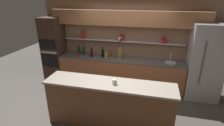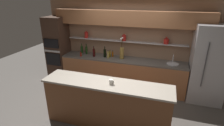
{
  "view_description": "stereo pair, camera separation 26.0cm",
  "coord_description": "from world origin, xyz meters",
  "px_view_note": "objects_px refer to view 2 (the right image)",
  "views": [
    {
      "loc": [
        0.81,
        -3.57,
        2.68
      ],
      "look_at": [
        -0.15,
        0.36,
        1.11
      ],
      "focal_mm": 28.0,
      "sensor_mm": 36.0,
      "label": 1
    },
    {
      "loc": [
        1.06,
        -3.5,
        2.68
      ],
      "look_at": [
        -0.15,
        0.36,
        1.11
      ],
      "focal_mm": 28.0,
      "sensor_mm": 36.0,
      "label": 2
    }
  ],
  "objects_px": {
    "bottle_oil_0": "(94,52)",
    "bottle_wine_4": "(82,50)",
    "bottle_wine_1": "(105,53)",
    "refrigerator": "(208,65)",
    "flower_vase": "(122,52)",
    "bottle_sauce_2": "(81,54)",
    "bottle_oil_5": "(110,54)",
    "bottle_sauce_8": "(113,54)",
    "coffee_mug": "(111,82)",
    "bottle_wine_7": "(94,53)",
    "bottle_wine_3": "(86,50)",
    "oven_tower": "(58,49)",
    "bottle_spirit_6": "(108,55)",
    "sink_fixture": "(173,63)"
  },
  "relations": [
    {
      "from": "sink_fixture",
      "to": "coffee_mug",
      "type": "height_order",
      "value": "sink_fixture"
    },
    {
      "from": "bottle_wine_1",
      "to": "bottle_wine_4",
      "type": "height_order",
      "value": "bottle_wine_1"
    },
    {
      "from": "bottle_sauce_2",
      "to": "coffee_mug",
      "type": "distance_m",
      "value": 2.21
    },
    {
      "from": "bottle_oil_0",
      "to": "bottle_wine_1",
      "type": "height_order",
      "value": "bottle_wine_1"
    },
    {
      "from": "refrigerator",
      "to": "flower_vase",
      "type": "xyz_separation_m",
      "value": [
        -2.31,
        0.06,
        0.11
      ]
    },
    {
      "from": "oven_tower",
      "to": "bottle_sauce_2",
      "type": "relative_size",
      "value": 12.66
    },
    {
      "from": "bottle_oil_5",
      "to": "bottle_sauce_8",
      "type": "distance_m",
      "value": 0.09
    },
    {
      "from": "refrigerator",
      "to": "bottle_wine_4",
      "type": "relative_size",
      "value": 6.3
    },
    {
      "from": "bottle_sauce_2",
      "to": "bottle_oil_5",
      "type": "height_order",
      "value": "bottle_oil_5"
    },
    {
      "from": "sink_fixture",
      "to": "bottle_wine_7",
      "type": "xyz_separation_m",
      "value": [
        -2.31,
        -0.05,
        0.1
      ]
    },
    {
      "from": "flower_vase",
      "to": "bottle_wine_7",
      "type": "bearing_deg",
      "value": -175.7
    },
    {
      "from": "flower_vase",
      "to": "bottle_wine_7",
      "type": "xyz_separation_m",
      "value": [
        -0.86,
        -0.07,
        -0.09
      ]
    },
    {
      "from": "bottle_sauce_2",
      "to": "bottle_wine_7",
      "type": "height_order",
      "value": "bottle_wine_7"
    },
    {
      "from": "sink_fixture",
      "to": "bottle_oil_5",
      "type": "xyz_separation_m",
      "value": [
        -1.83,
        0.06,
        0.07
      ]
    },
    {
      "from": "oven_tower",
      "to": "bottle_spirit_6",
      "type": "relative_size",
      "value": 8.53
    },
    {
      "from": "bottle_oil_5",
      "to": "coffee_mug",
      "type": "relative_size",
      "value": 2.18
    },
    {
      "from": "oven_tower",
      "to": "bottle_oil_5",
      "type": "height_order",
      "value": "oven_tower"
    },
    {
      "from": "refrigerator",
      "to": "oven_tower",
      "type": "xyz_separation_m",
      "value": [
        -4.47,
        0.04,
        0.01
      ]
    },
    {
      "from": "oven_tower",
      "to": "coffee_mug",
      "type": "bearing_deg",
      "value": -36.44
    },
    {
      "from": "bottle_oil_5",
      "to": "bottle_wine_7",
      "type": "height_order",
      "value": "bottle_wine_7"
    },
    {
      "from": "coffee_mug",
      "to": "bottle_spirit_6",
      "type": "bearing_deg",
      "value": 110.63
    },
    {
      "from": "refrigerator",
      "to": "flower_vase",
      "type": "height_order",
      "value": "refrigerator"
    },
    {
      "from": "bottle_wine_7",
      "to": "bottle_sauce_8",
      "type": "bearing_deg",
      "value": 16.18
    },
    {
      "from": "sink_fixture",
      "to": "oven_tower",
      "type": "bearing_deg",
      "value": -179.81
    },
    {
      "from": "refrigerator",
      "to": "bottle_wine_3",
      "type": "relative_size",
      "value": 6.19
    },
    {
      "from": "bottle_sauce_2",
      "to": "coffee_mug",
      "type": "xyz_separation_m",
      "value": [
        1.5,
        -1.62,
        0.08
      ]
    },
    {
      "from": "bottle_wine_4",
      "to": "bottle_sauce_8",
      "type": "distance_m",
      "value": 1.06
    },
    {
      "from": "flower_vase",
      "to": "bottle_wine_3",
      "type": "distance_m",
      "value": 1.2
    },
    {
      "from": "refrigerator",
      "to": "bottle_wine_1",
      "type": "xyz_separation_m",
      "value": [
        -2.83,
        0.05,
        0.02
      ]
    },
    {
      "from": "bottle_sauce_2",
      "to": "coffee_mug",
      "type": "bearing_deg",
      "value": -47.26
    },
    {
      "from": "bottle_sauce_2",
      "to": "bottle_oil_5",
      "type": "relative_size",
      "value": 0.73
    },
    {
      "from": "bottle_spirit_6",
      "to": "bottle_wine_1",
      "type": "bearing_deg",
      "value": 152.37
    },
    {
      "from": "bottle_oil_0",
      "to": "bottle_wine_3",
      "type": "relative_size",
      "value": 0.71
    },
    {
      "from": "bottle_wine_1",
      "to": "bottle_wine_4",
      "type": "bearing_deg",
      "value": 170.82
    },
    {
      "from": "refrigerator",
      "to": "bottle_oil_0",
      "type": "height_order",
      "value": "refrigerator"
    },
    {
      "from": "bottle_oil_0",
      "to": "bottle_wine_4",
      "type": "xyz_separation_m",
      "value": [
        -0.47,
        0.08,
        0.03
      ]
    },
    {
      "from": "bottle_sauce_2",
      "to": "bottle_sauce_8",
      "type": "bearing_deg",
      "value": 16.35
    },
    {
      "from": "oven_tower",
      "to": "bottle_wine_1",
      "type": "height_order",
      "value": "oven_tower"
    },
    {
      "from": "bottle_oil_0",
      "to": "bottle_wine_7",
      "type": "height_order",
      "value": "bottle_wine_7"
    },
    {
      "from": "bottle_wine_1",
      "to": "bottle_wine_7",
      "type": "relative_size",
      "value": 1.03
    },
    {
      "from": "refrigerator",
      "to": "bottle_oil_0",
      "type": "distance_m",
      "value": 3.2
    },
    {
      "from": "refrigerator",
      "to": "sink_fixture",
      "type": "distance_m",
      "value": 0.86
    },
    {
      "from": "bottle_wine_7",
      "to": "coffee_mug",
      "type": "relative_size",
      "value": 3.18
    },
    {
      "from": "bottle_wine_1",
      "to": "bottle_sauce_8",
      "type": "xyz_separation_m",
      "value": [
        0.21,
        0.11,
        -0.04
      ]
    },
    {
      "from": "bottle_wine_3",
      "to": "bottle_sauce_8",
      "type": "bearing_deg",
      "value": -0.4
    },
    {
      "from": "bottle_wine_4",
      "to": "bottle_spirit_6",
      "type": "distance_m",
      "value": 0.98
    },
    {
      "from": "oven_tower",
      "to": "bottle_sauce_8",
      "type": "height_order",
      "value": "oven_tower"
    },
    {
      "from": "bottle_sauce_2",
      "to": "bottle_spirit_6",
      "type": "xyz_separation_m",
      "value": [
        0.85,
        0.1,
        0.03
      ]
    },
    {
      "from": "bottle_wine_1",
      "to": "bottle_wine_4",
      "type": "distance_m",
      "value": 0.85
    },
    {
      "from": "flower_vase",
      "to": "bottle_sauce_2",
      "type": "height_order",
      "value": "flower_vase"
    }
  ]
}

